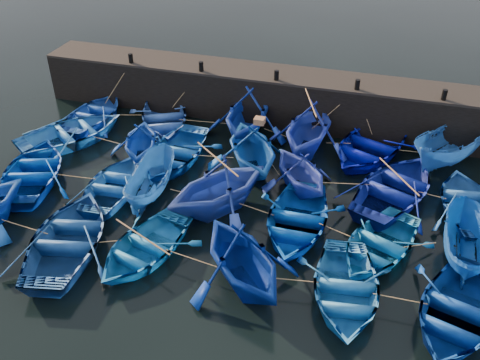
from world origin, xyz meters
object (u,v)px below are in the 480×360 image
(boat_13, at_px, (34,171))
(wooden_crate, at_px, (260,121))
(boat_8, at_px, (174,152))
(boat_0, at_px, (95,114))

(boat_13, bearing_deg, wooden_crate, -178.04)
(boat_13, relative_size, wooden_crate, 11.45)
(boat_8, height_order, wooden_crate, wooden_crate)
(boat_0, height_order, boat_13, boat_13)
(boat_0, relative_size, wooden_crate, 10.38)
(boat_0, bearing_deg, boat_13, 95.66)
(wooden_crate, bearing_deg, boat_0, 166.91)
(boat_0, xyz_separation_m, boat_13, (0.25, -5.80, 0.05))
(boat_0, distance_m, boat_13, 5.80)
(boat_13, bearing_deg, boat_0, -106.35)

